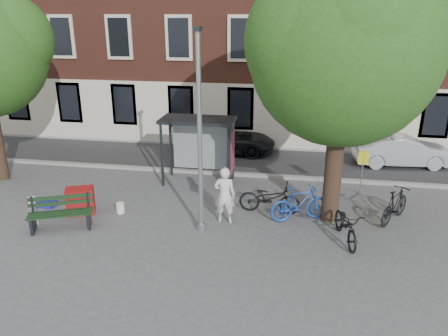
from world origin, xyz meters
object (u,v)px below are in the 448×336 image
bench (61,215)px  lamppost (200,145)px  bike_c (346,225)px  bike_d (395,205)px  bus_shelter (208,136)px  bike_b (300,203)px  red_stand (80,201)px  bike_a (270,198)px  notice_sign (363,166)px  car_silver (402,151)px  car_dark (227,139)px  painter (225,195)px

bench → lamppost: bearing=-14.6°
bike_c → bike_d: bearing=32.0°
bus_shelter → bike_b: bus_shelter is taller
bike_d → red_stand: (-10.36, -1.17, -0.12)m
bike_b → bike_d: bike_b is taller
bike_a → bike_d: size_ratio=1.09×
bike_b → red_stand: size_ratio=2.22×
lamppost → notice_sign: size_ratio=2.96×
bus_shelter → bike_d: bearing=-19.9°
bus_shelter → bench: 6.21m
car_silver → lamppost: bearing=129.1°
car_dark → red_stand: bearing=154.6°
red_stand → notice_sign: size_ratio=0.44×
lamppost → painter: bearing=49.0°
painter → bike_d: 5.54m
lamppost → bike_d: bearing=15.6°
notice_sign → bike_c: bearing=-109.2°
bus_shelter → bike_d: size_ratio=1.50×
car_dark → car_silver: bearing=-94.4°
bike_b → bench: bearing=80.7°
painter → bench: 5.20m
bus_shelter → bike_d: (6.66, -2.42, -1.35)m
lamppost → bench: 5.00m
car_dark → car_silver: car_silver is taller
car_dark → red_stand: car_dark is taller
red_stand → notice_sign: bearing=12.6°
bench → bike_a: bearing=-3.0°
car_dark → bike_b: bearing=-152.4°
car_dark → notice_sign: bearing=-134.3°
bench → bike_b: size_ratio=1.03×
bus_shelter → lamppost: bearing=-81.6°
painter → bike_a: (1.38, 0.94, -0.40)m
bike_a → notice_sign: notice_sign is taller
bike_c → notice_sign: notice_sign is taller
bike_a → bike_c: 2.86m
bike_b → notice_sign: size_ratio=0.97×
painter → bike_c: size_ratio=0.94×
bus_shelter → bench: bearing=-128.8°
bench → bike_b: (7.40, 1.83, 0.14)m
bus_shelter → painter: size_ratio=1.51×
car_silver → red_stand: 13.65m
bike_a → lamppost: bearing=131.9°
lamppost → bike_b: (3.01, 1.23, -2.18)m
lamppost → car_dark: size_ratio=1.32×
bike_a → bike_c: bearing=-121.1°
bike_d → lamppost: bearing=49.1°
painter → car_silver: painter is taller
bench → bike_a: (6.39, 2.25, 0.08)m
bus_shelter → car_silver: 8.81m
red_stand → bike_c: bearing=-2.9°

